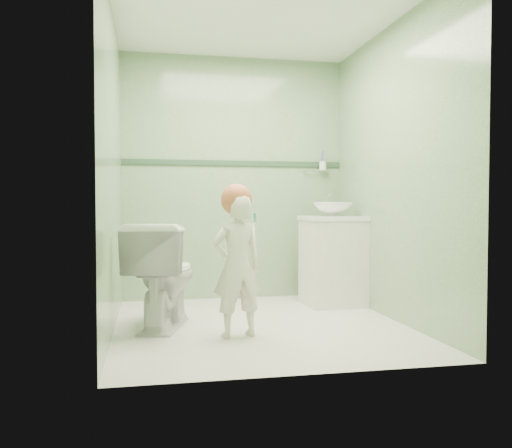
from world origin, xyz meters
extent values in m
plane|color=beige|center=(0.00, 0.00, 0.00)|extent=(2.50, 2.50, 0.00)
cube|color=#74A071|center=(0.00, 1.25, 1.20)|extent=(2.20, 0.04, 2.40)
cube|color=#74A071|center=(0.00, -1.25, 1.20)|extent=(2.20, 0.04, 2.40)
cube|color=#74A071|center=(-1.10, 0.00, 1.20)|extent=(0.04, 2.50, 2.40)
cube|color=#74A071|center=(1.10, 0.00, 1.20)|extent=(0.04, 2.50, 2.40)
plane|color=white|center=(0.00, 0.00, 2.40)|extent=(2.50, 2.50, 0.00)
cube|color=#2D4A33|center=(0.00, 1.24, 1.35)|extent=(2.20, 0.02, 0.05)
cube|color=white|center=(0.84, 0.70, 0.40)|extent=(0.52, 0.50, 0.80)
cube|color=white|center=(0.84, 0.70, 0.81)|extent=(0.54, 0.52, 0.04)
imported|color=white|center=(0.84, 0.70, 0.89)|extent=(0.37, 0.37, 0.13)
cylinder|color=silver|center=(0.84, 0.90, 0.95)|extent=(0.03, 0.03, 0.18)
cylinder|color=silver|center=(0.84, 0.85, 1.03)|extent=(0.02, 0.12, 0.02)
cylinder|color=silver|center=(0.84, 1.20, 1.28)|extent=(0.26, 0.02, 0.02)
cylinder|color=silver|center=(0.90, 1.18, 1.33)|extent=(0.07, 0.07, 0.09)
cylinder|color=#8251AE|center=(0.90, 1.17, 1.40)|extent=(0.01, 0.01, 0.17)
cylinder|color=#333BC4|center=(0.89, 1.18, 1.40)|extent=(0.01, 0.01, 0.17)
imported|color=white|center=(-0.74, 0.08, 0.40)|extent=(0.65, 0.88, 0.80)
imported|color=white|center=(-0.23, -0.33, 0.50)|extent=(0.41, 0.32, 1.01)
sphere|color=#C5613A|center=(-0.23, -0.30, 0.97)|extent=(0.22, 0.22, 0.22)
cylinder|color=#05885C|center=(-0.13, -0.44, 0.85)|extent=(0.05, 0.14, 0.06)
cube|color=white|center=(-0.19, -0.40, 0.89)|extent=(0.03, 0.03, 0.02)
camera|label=1|loc=(-0.84, -4.03, 0.93)|focal=37.50mm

